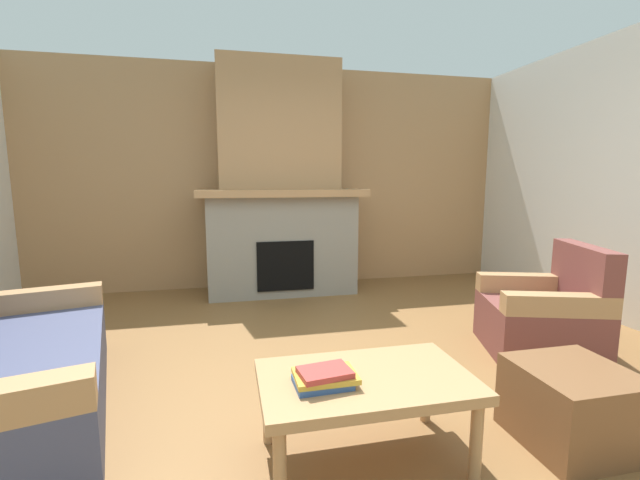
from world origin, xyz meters
TOP-DOWN VIEW (x-y plane):
  - ground at (0.00, 0.00)m, footprint 9.00×9.00m
  - wall_back_wood_panel at (0.00, 3.00)m, footprint 6.00×0.12m
  - fireplace at (0.00, 2.62)m, footprint 1.90×0.82m
  - couch at (-1.85, 0.19)m, footprint 1.25×1.95m
  - armchair at (1.77, 0.34)m, footprint 0.96×0.96m
  - coffee_table at (-0.01, -0.57)m, footprint 1.00×0.60m
  - ottoman at (1.07, -0.67)m, footprint 0.52×0.52m
  - book_stack_near_edge at (-0.22, -0.61)m, footprint 0.29×0.21m

SIDE VIEW (x-z plane):
  - ground at x=0.00m, z-range 0.00..0.00m
  - ottoman at x=1.07m, z-range 0.00..0.40m
  - couch at x=-1.85m, z-range -0.14..0.71m
  - armchair at x=1.77m, z-range -0.13..0.72m
  - coffee_table at x=-0.01m, z-range 0.16..0.59m
  - book_stack_near_edge at x=-0.22m, z-range 0.43..0.51m
  - fireplace at x=0.00m, z-range -0.19..2.51m
  - wall_back_wood_panel at x=0.00m, z-range 0.00..2.70m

